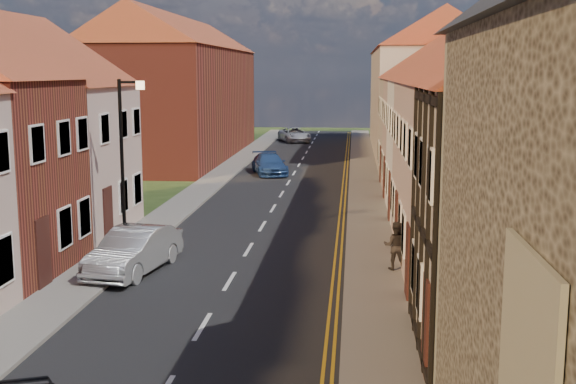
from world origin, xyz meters
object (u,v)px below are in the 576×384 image
object	(u,v)px
lamppost	(125,158)
car_mid	(134,251)
car_distant	(294,135)
pedestrian_right	(395,246)
car_far	(269,164)

from	to	relation	value
lamppost	car_mid	world-z (taller)	lamppost
car_distant	pedestrian_right	xyz separation A→B (m)	(6.77, -43.14, 0.23)
car_mid	pedestrian_right	xyz separation A→B (m)	(8.30, 0.70, 0.18)
lamppost	pedestrian_right	distance (m)	9.31
car_mid	pedestrian_right	distance (m)	8.33
lamppost	car_mid	xyz separation A→B (m)	(0.61, -1.27, -2.82)
lamppost	pedestrian_right	xyz separation A→B (m)	(8.91, -0.56, -2.64)
car_mid	car_distant	world-z (taller)	car_mid
car_far	pedestrian_right	world-z (taller)	pedestrian_right
lamppost	car_distant	xyz separation A→B (m)	(2.14, 42.57, -2.87)
lamppost	car_mid	size ratio (longest dim) A/B	1.37
car_mid	car_far	size ratio (longest dim) A/B	0.98
pedestrian_right	car_distant	bearing A→B (deg)	-76.14
pedestrian_right	car_far	bearing A→B (deg)	-68.32
pedestrian_right	car_mid	bearing A→B (deg)	9.78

